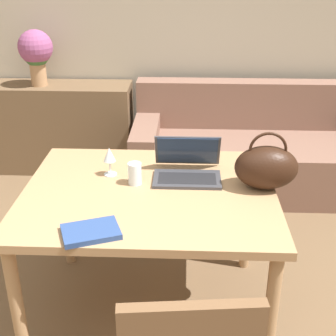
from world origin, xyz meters
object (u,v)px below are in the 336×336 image
at_px(couch, 254,153).
at_px(handbag, 266,167).
at_px(drinking_glass, 135,174).
at_px(flower_vase, 36,52).
at_px(wine_glass, 109,156).
at_px(laptop, 187,165).

relative_size(couch, handbag, 6.52).
xyz_separation_m(drinking_glass, flower_vase, (-1.00, 1.77, 0.24)).
distance_m(drinking_glass, wine_glass, 0.18).
bearing_deg(wine_glass, drinking_glass, -34.52).
height_order(couch, laptop, laptop).
distance_m(laptop, wine_glass, 0.40).
distance_m(couch, laptop, 1.62).
relative_size(wine_glass, flower_vase, 0.33).
height_order(couch, flower_vase, flower_vase).
bearing_deg(flower_vase, couch, -7.31).
xyz_separation_m(couch, laptop, (-0.56, -1.43, 0.53)).
bearing_deg(laptop, flower_vase, 127.29).
bearing_deg(couch, handbag, -96.64).
xyz_separation_m(drinking_glass, wine_glass, (-0.14, 0.10, 0.05)).
bearing_deg(wine_glass, flower_vase, 117.31).
relative_size(drinking_glass, handbag, 0.36).
xyz_separation_m(wine_glass, handbag, (0.78, -0.11, 0.01)).
xyz_separation_m(couch, handbag, (-0.18, -1.55, 0.59)).
bearing_deg(drinking_glass, flower_vase, 119.55).
distance_m(couch, handbag, 1.67).
relative_size(couch, flower_vase, 4.32).
bearing_deg(couch, wine_glass, -123.69).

